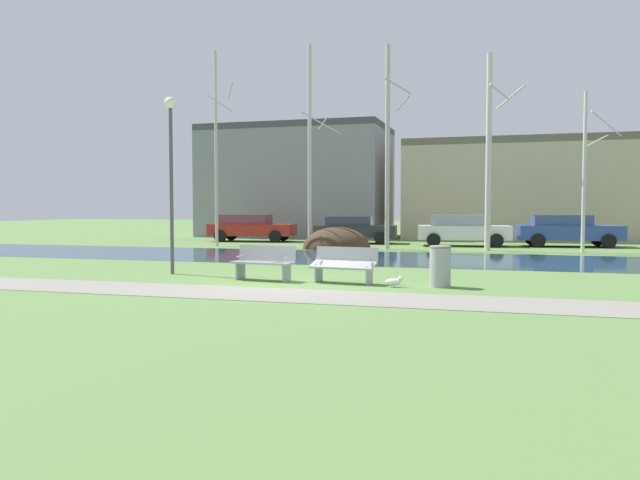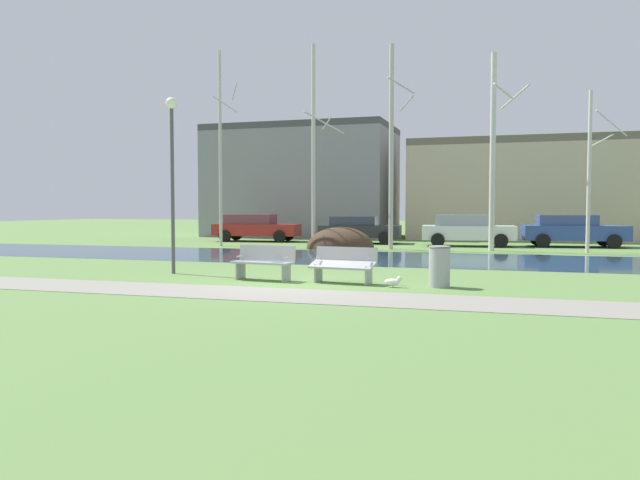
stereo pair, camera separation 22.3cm
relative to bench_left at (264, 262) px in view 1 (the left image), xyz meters
The scene contains 20 objects.
ground_plane 9.52m from the bench_left, 83.77° to the left, with size 120.00×120.00×0.00m, color #5B7F42.
paved_path_strip 2.62m from the bench_left, 66.45° to the right, with size 60.00×1.97×0.01m, color gray.
river_band 7.59m from the bench_left, 82.17° to the left, with size 80.00×6.49×0.01m, color #284256.
soil_mound 12.23m from the bench_left, 96.10° to the left, with size 3.02×3.01×1.93m, color #423021.
bench_left is the anchor object (origin of this frame).
bench_right 2.09m from the bench_left, ahead, with size 1.65×0.74×0.87m.
trash_bin 4.39m from the bench_left, ahead, with size 0.51×0.51×0.95m.
seagull 3.43m from the bench_left, ahead, with size 0.44×0.16×0.26m.
streetlamp 4.16m from the bench_left, 166.84° to the left, with size 0.32×0.32×4.85m.
birch_far_left 14.78m from the bench_left, 120.42° to the left, with size 1.04×1.88×9.17m.
birch_left 13.17m from the bench_left, 101.80° to the left, with size 1.55×2.34×9.14m.
birch_center_left 13.04m from the bench_left, 85.54° to the left, with size 1.14×2.02×8.89m.
birch_center 14.20m from the bench_left, 67.54° to the left, with size 1.57×2.28×8.29m.
birch_center_right 15.80m from the bench_left, 54.62° to the left, with size 1.43×2.22×6.52m.
parked_van_nearest_red 18.04m from the bench_left, 113.71° to the left, with size 4.72×2.43×1.46m.
parked_sedan_second_dark 16.37m from the bench_left, 95.09° to the left, with size 4.25×2.35×1.38m.
parked_hatch_third_white 16.05m from the bench_left, 75.68° to the left, with size 4.43×2.35×1.49m.
parked_wagon_fourth_blue 18.61m from the bench_left, 62.10° to the left, with size 4.75×2.46×1.48m.
building_grey_warehouse 24.57m from the bench_left, 106.33° to the left, with size 11.43×6.72×6.97m.
building_beige_block 25.67m from the bench_left, 72.10° to the left, with size 15.10×8.18×5.69m.
Camera 1 is at (4.68, -13.95, 1.84)m, focal length 34.72 mm.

